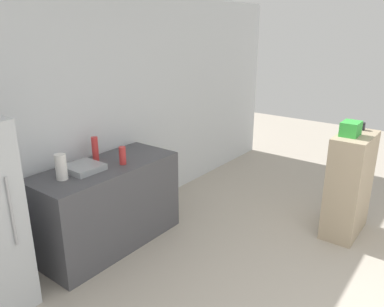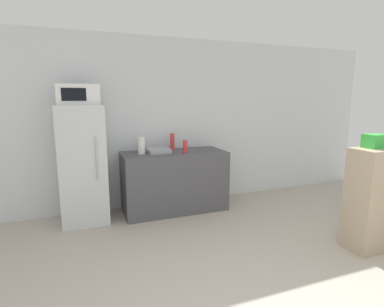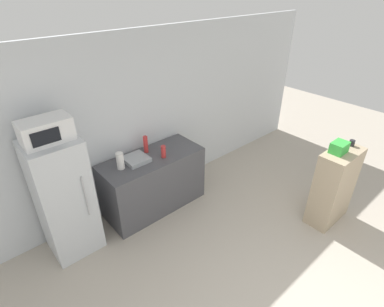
{
  "view_description": "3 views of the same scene",
  "coord_description": "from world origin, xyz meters",
  "px_view_note": "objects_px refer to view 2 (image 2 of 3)",
  "views": [
    {
      "loc": [
        -2.13,
        0.03,
        2.22
      ],
      "look_at": [
        0.32,
        1.89,
        1.18
      ],
      "focal_mm": 35.0,
      "sensor_mm": 36.0,
      "label": 1
    },
    {
      "loc": [
        -1.14,
        -1.31,
        1.67
      ],
      "look_at": [
        0.22,
        2.26,
        0.98
      ],
      "focal_mm": 28.0,
      "sensor_mm": 36.0,
      "label": 2
    },
    {
      "loc": [
        -1.84,
        -0.31,
        3.15
      ],
      "look_at": [
        0.4,
        2.25,
        1.14
      ],
      "focal_mm": 28.0,
      "sensor_mm": 36.0,
      "label": 3
    }
  ],
  "objects_px": {
    "microwave": "(78,95)",
    "refrigerator": "(83,165)",
    "bottle_tall": "(172,142)",
    "bottle_short": "(185,147)",
    "paper_towel_roll": "(141,146)",
    "basket": "(375,141)"
  },
  "relations": [
    {
      "from": "refrigerator",
      "to": "microwave",
      "type": "bearing_deg",
      "value": -112.09
    },
    {
      "from": "paper_towel_roll",
      "to": "bottle_short",
      "type": "bearing_deg",
      "value": -13.11
    },
    {
      "from": "refrigerator",
      "to": "basket",
      "type": "relative_size",
      "value": 6.79
    },
    {
      "from": "bottle_tall",
      "to": "bottle_short",
      "type": "bearing_deg",
      "value": -70.1
    },
    {
      "from": "refrigerator",
      "to": "bottle_tall",
      "type": "xyz_separation_m",
      "value": [
        1.31,
        0.15,
        0.23
      ]
    },
    {
      "from": "bottle_tall",
      "to": "bottle_short",
      "type": "distance_m",
      "value": 0.31
    },
    {
      "from": "microwave",
      "to": "bottle_tall",
      "type": "relative_size",
      "value": 2.03
    },
    {
      "from": "microwave",
      "to": "refrigerator",
      "type": "bearing_deg",
      "value": 67.91
    },
    {
      "from": "bottle_short",
      "to": "refrigerator",
      "type": "bearing_deg",
      "value": 174.15
    },
    {
      "from": "bottle_tall",
      "to": "bottle_short",
      "type": "height_order",
      "value": "bottle_tall"
    },
    {
      "from": "microwave",
      "to": "basket",
      "type": "xyz_separation_m",
      "value": [
        2.99,
        -1.91,
        -0.51
      ]
    },
    {
      "from": "paper_towel_roll",
      "to": "refrigerator",
      "type": "bearing_deg",
      "value": 179.87
    },
    {
      "from": "bottle_tall",
      "to": "basket",
      "type": "height_order",
      "value": "basket"
    },
    {
      "from": "microwave",
      "to": "bottle_short",
      "type": "distance_m",
      "value": 1.61
    },
    {
      "from": "basket",
      "to": "bottle_tall",
      "type": "bearing_deg",
      "value": 129.15
    },
    {
      "from": "microwave",
      "to": "paper_towel_roll",
      "type": "relative_size",
      "value": 2.18
    },
    {
      "from": "bottle_short",
      "to": "paper_towel_roll",
      "type": "xyz_separation_m",
      "value": [
        -0.62,
        0.14,
        0.03
      ]
    },
    {
      "from": "bottle_short",
      "to": "basket",
      "type": "height_order",
      "value": "basket"
    },
    {
      "from": "microwave",
      "to": "basket",
      "type": "distance_m",
      "value": 3.58
    },
    {
      "from": "refrigerator",
      "to": "paper_towel_roll",
      "type": "bearing_deg",
      "value": -0.13
    },
    {
      "from": "refrigerator",
      "to": "bottle_short",
      "type": "relative_size",
      "value": 8.68
    },
    {
      "from": "refrigerator",
      "to": "basket",
      "type": "height_order",
      "value": "refrigerator"
    }
  ]
}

